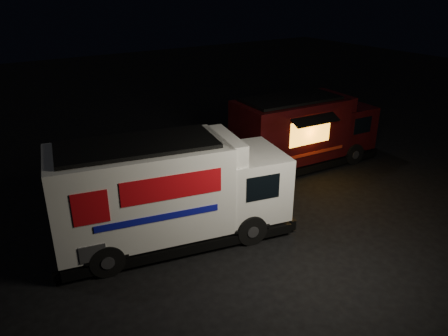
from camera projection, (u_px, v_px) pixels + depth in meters
ground at (244, 226)px, 15.46m from camera, size 80.00×80.00×0.00m
white_truck at (173, 191)px, 14.02m from camera, size 8.23×4.22×3.56m
red_truck at (305, 130)px, 20.03m from camera, size 7.27×3.08×3.31m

